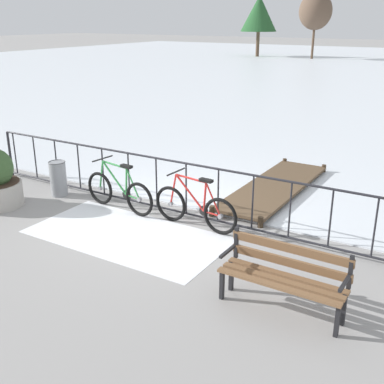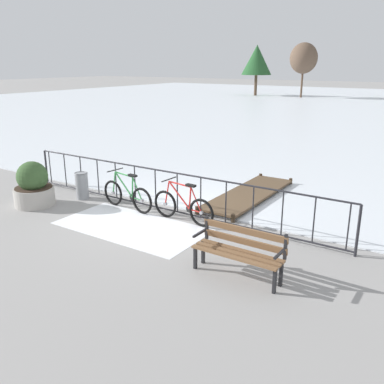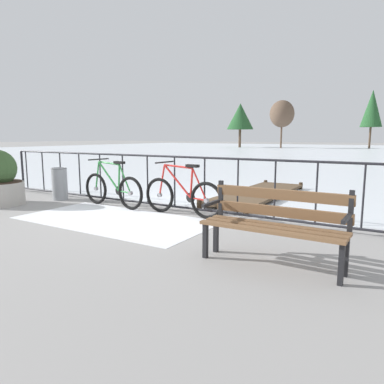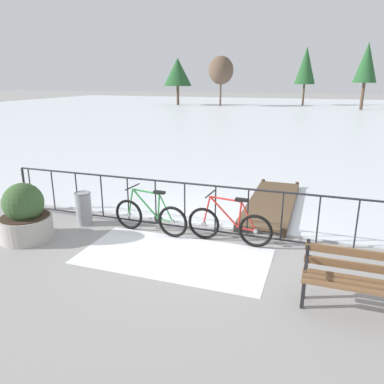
{
  "view_description": "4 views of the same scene",
  "coord_description": "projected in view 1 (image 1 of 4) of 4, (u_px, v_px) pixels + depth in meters",
  "views": [
    {
      "loc": [
        4.74,
        -7.02,
        3.52
      ],
      "look_at": [
        0.44,
        0.03,
        0.51
      ],
      "focal_mm": 45.05,
      "sensor_mm": 36.0,
      "label": 1
    },
    {
      "loc": [
        5.87,
        -7.8,
        3.56
      ],
      "look_at": [
        1.12,
        -0.56,
        0.86
      ],
      "focal_mm": 39.02,
      "sensor_mm": 36.0,
      "label": 2
    },
    {
      "loc": [
        4.23,
        -5.71,
        1.44
      ],
      "look_at": [
        1.12,
        -0.64,
        0.52
      ],
      "focal_mm": 33.73,
      "sensor_mm": 36.0,
      "label": 3
    },
    {
      "loc": [
        2.23,
        -6.95,
        3.11
      ],
      "look_at": [
        -0.04,
        -0.38,
        1.0
      ],
      "focal_mm": 35.02,
      "sensor_mm": 36.0,
      "label": 4
    }
  ],
  "objects": [
    {
      "name": "ground_plane",
      "position": [
        171.0,
        214.0,
        9.15
      ],
      "size": [
        160.0,
        160.0,
        0.0
      ],
      "primitive_type": "plane",
      "color": "gray"
    },
    {
      "name": "snow_patch",
      "position": [
        127.0,
        235.0,
        8.24
      ],
      "size": [
        3.43,
        1.75,
        0.01
      ],
      "primitive_type": "cube",
      "color": "white",
      "rests_on": "ground"
    },
    {
      "name": "railing_fence",
      "position": [
        171.0,
        186.0,
        8.96
      ],
      "size": [
        9.06,
        0.06,
        1.07
      ],
      "color": "#232328",
      "rests_on": "ground"
    },
    {
      "name": "bicycle_near_railing",
      "position": [
        119.0,
        192.0,
        9.22
      ],
      "size": [
        1.71,
        0.52,
        0.97
      ],
      "color": "black",
      "rests_on": "ground"
    },
    {
      "name": "bicycle_second",
      "position": [
        195.0,
        208.0,
        8.45
      ],
      "size": [
        1.71,
        0.52,
        0.97
      ],
      "color": "black",
      "rests_on": "ground"
    },
    {
      "name": "park_bench",
      "position": [
        285.0,
        272.0,
        6.03
      ],
      "size": [
        1.6,
        0.5,
        0.89
      ],
      "color": "brown",
      "rests_on": "ground"
    },
    {
      "name": "trash_bin",
      "position": [
        58.0,
        178.0,
        9.99
      ],
      "size": [
        0.35,
        0.35,
        0.73
      ],
      "color": "gray",
      "rests_on": "ground"
    },
    {
      "name": "wooden_dock",
      "position": [
        275.0,
        187.0,
        10.26
      ],
      "size": [
        1.1,
        3.83,
        0.2
      ],
      "color": "brown",
      "rests_on": "ground"
    },
    {
      "name": "tree_east_mid",
      "position": [
        316.0,
        11.0,
        41.3
      ],
      "size": [
        2.82,
        2.82,
        5.53
      ],
      "color": "brown",
      "rests_on": "ground"
    },
    {
      "name": "tree_far_east",
      "position": [
        259.0,
        13.0,
        43.93
      ],
      "size": [
        3.3,
        3.3,
        5.41
      ],
      "color": "brown",
      "rests_on": "ground"
    }
  ]
}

